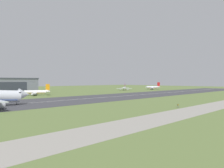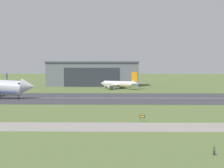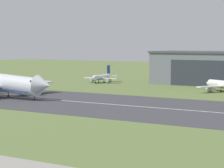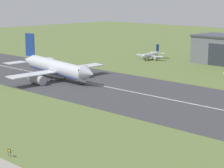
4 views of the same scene
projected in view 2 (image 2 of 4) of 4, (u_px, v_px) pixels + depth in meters
name	position (u px, v px, depth m)	size (l,w,h in m)	color
ground_plane	(197.00, 113.00, 133.59)	(752.86, 752.86, 0.00)	olive
runway_strip	(176.00, 98.00, 184.54)	(512.86, 53.89, 0.06)	#3D3D42
runway_centreline	(176.00, 98.00, 184.53)	(461.57, 0.70, 0.01)	silver
taxiway_road	(218.00, 127.00, 105.21)	(384.64, 14.45, 0.05)	gray
hangar_building	(93.00, 74.00, 273.68)	(57.23, 23.07, 15.27)	slate
airplane_parked_west	(5.00, 83.00, 258.26)	(17.77, 18.64, 8.07)	silver
airplane_parked_far_east	(119.00, 84.00, 243.90)	(24.49, 22.93, 9.66)	white
runway_sign	(142.00, 117.00, 114.65)	(1.35, 0.14, 1.72)	#4C4C51
spectator_left	(214.00, 150.00, 74.38)	(0.40, 0.24, 1.69)	#282B38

